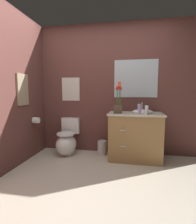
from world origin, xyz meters
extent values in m
plane|color=beige|center=(0.00, 0.00, 0.00)|extent=(8.46, 8.46, 0.00)
cube|color=brown|center=(0.20, 1.49, 1.25)|extent=(3.95, 0.05, 2.50)
cube|color=brown|center=(-1.29, 0.44, 1.25)|extent=(0.05, 4.11, 2.50)
ellipsoid|color=white|center=(-0.68, 1.15, 0.20)|extent=(0.38, 0.48, 0.40)
cube|color=white|center=(-0.68, 1.20, 0.09)|extent=(0.22, 0.26, 0.18)
cube|color=white|center=(-0.68, 1.43, 0.52)|extent=(0.36, 0.13, 0.32)
cylinder|color=white|center=(-0.68, 1.13, 0.42)|extent=(0.34, 0.34, 0.03)
cylinder|color=#B7B7BC|center=(-0.68, 1.43, 0.68)|extent=(0.04, 0.04, 0.02)
cube|color=#9E7242|center=(0.61, 1.17, 0.40)|extent=(0.90, 0.52, 0.81)
cube|color=beige|center=(0.61, 1.17, 0.82)|extent=(0.94, 0.56, 0.03)
ellipsoid|color=white|center=(0.73, 1.17, 0.86)|extent=(0.36, 0.26, 0.10)
cylinder|color=#B7B7BC|center=(0.73, 1.33, 0.93)|extent=(0.02, 0.02, 0.18)
cube|color=#B7B7BC|center=(0.41, 0.89, 0.58)|extent=(0.10, 0.02, 0.02)
cube|color=#B7B7BC|center=(0.41, 0.89, 0.31)|extent=(0.10, 0.02, 0.02)
cube|color=#4C3D2D|center=(0.31, 1.07, 0.91)|extent=(0.14, 0.14, 0.14)
cylinder|color=#386B2D|center=(0.35, 1.06, 1.12)|extent=(0.01, 0.01, 0.28)
sphere|color=red|center=(0.35, 1.06, 1.26)|extent=(0.06, 0.06, 0.06)
cylinder|color=#386B2D|center=(0.33, 1.10, 1.16)|extent=(0.01, 0.01, 0.38)
sphere|color=#EA4C23|center=(0.33, 1.10, 1.35)|extent=(0.06, 0.06, 0.06)
cylinder|color=#386B2D|center=(0.29, 1.10, 1.12)|extent=(0.01, 0.01, 0.28)
sphere|color=red|center=(0.29, 1.10, 1.26)|extent=(0.06, 0.06, 0.06)
cylinder|color=#386B2D|center=(0.29, 1.07, 1.12)|extent=(0.01, 0.01, 0.28)
sphere|color=#EA4C23|center=(0.29, 1.07, 1.26)|extent=(0.06, 0.06, 0.06)
cylinder|color=#386B2D|center=(0.30, 1.05, 1.13)|extent=(0.01, 0.01, 0.30)
sphere|color=red|center=(0.30, 1.05, 1.28)|extent=(0.06, 0.06, 0.06)
cylinder|color=#386B2D|center=(0.33, 1.05, 1.14)|extent=(0.01, 0.01, 0.33)
sphere|color=#EA4C23|center=(0.33, 1.05, 1.31)|extent=(0.06, 0.06, 0.06)
cylinder|color=#B28CBF|center=(0.67, 1.06, 0.91)|extent=(0.05, 0.05, 0.15)
cylinder|color=#B7B7BC|center=(0.67, 1.06, 0.99)|extent=(0.03, 0.03, 0.02)
cylinder|color=white|center=(0.78, 1.01, 0.91)|extent=(0.06, 0.06, 0.15)
cylinder|color=black|center=(0.78, 1.01, 1.00)|extent=(0.03, 0.03, 0.02)
cylinder|color=teal|center=(0.66, 1.27, 0.90)|extent=(0.06, 0.06, 0.13)
cylinder|color=silver|center=(0.66, 1.27, 0.97)|extent=(0.03, 0.03, 0.02)
cylinder|color=#B7B7BC|center=(0.00, 1.28, 0.13)|extent=(0.18, 0.18, 0.26)
torus|color=#B7B7BC|center=(0.00, 1.28, 0.27)|extent=(0.18, 0.18, 0.01)
cube|color=beige|center=(-0.68, 1.46, 1.26)|extent=(0.37, 0.01, 0.46)
cube|color=#B2BCC6|center=(0.61, 1.46, 1.45)|extent=(0.80, 0.01, 0.70)
cube|color=gray|center=(-1.25, 0.72, 1.24)|extent=(0.03, 0.28, 0.52)
cylinder|color=white|center=(-1.20, 1.00, 0.68)|extent=(0.11, 0.11, 0.11)
camera|label=1|loc=(0.50, -1.90, 1.20)|focal=27.68mm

